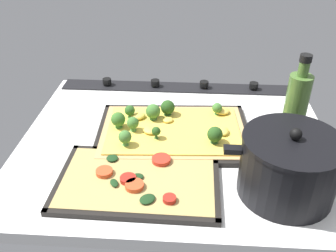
{
  "coord_description": "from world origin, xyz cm",
  "views": [
    {
      "loc": [
        -3.24,
        78.79,
        54.28
      ],
      "look_at": [
        1.78,
        0.95,
        4.64
      ],
      "focal_mm": 39.6,
      "sensor_mm": 36.0,
      "label": 1
    }
  ],
  "objects_px": {
    "oil_bottle": "(295,110)",
    "cooking_pot": "(289,166)",
    "broccoli_pizza": "(170,128)",
    "baking_tray_back": "(138,182)",
    "baking_tray_front": "(173,134)",
    "veggie_pizza_back": "(138,180)"
  },
  "relations": [
    {
      "from": "veggie_pizza_back",
      "to": "oil_bottle",
      "type": "distance_m",
      "value": 0.41
    },
    {
      "from": "cooking_pot",
      "to": "baking_tray_back",
      "type": "bearing_deg",
      "value": -0.84
    },
    {
      "from": "broccoli_pizza",
      "to": "baking_tray_back",
      "type": "distance_m",
      "value": 0.21
    },
    {
      "from": "broccoli_pizza",
      "to": "baking_tray_back",
      "type": "bearing_deg",
      "value": 73.7
    },
    {
      "from": "baking_tray_front",
      "to": "broccoli_pizza",
      "type": "distance_m",
      "value": 0.02
    },
    {
      "from": "baking_tray_front",
      "to": "veggie_pizza_back",
      "type": "bearing_deg",
      "value": 71.15
    },
    {
      "from": "cooking_pot",
      "to": "oil_bottle",
      "type": "xyz_separation_m",
      "value": [
        -0.05,
        -0.18,
        0.03
      ]
    },
    {
      "from": "baking_tray_front",
      "to": "cooking_pot",
      "type": "height_order",
      "value": "cooking_pot"
    },
    {
      "from": "baking_tray_front",
      "to": "oil_bottle",
      "type": "relative_size",
      "value": 1.72
    },
    {
      "from": "baking_tray_back",
      "to": "veggie_pizza_back",
      "type": "xyz_separation_m",
      "value": [
        0.0,
        -0.0,
        0.01
      ]
    },
    {
      "from": "broccoli_pizza",
      "to": "cooking_pot",
      "type": "bearing_deg",
      "value": 141.05
    },
    {
      "from": "broccoli_pizza",
      "to": "oil_bottle",
      "type": "xyz_separation_m",
      "value": [
        -0.3,
        0.03,
        0.08
      ]
    },
    {
      "from": "baking_tray_front",
      "to": "oil_bottle",
      "type": "bearing_deg",
      "value": 175.17
    },
    {
      "from": "baking_tray_back",
      "to": "veggie_pizza_back",
      "type": "bearing_deg",
      "value": -37.04
    },
    {
      "from": "oil_bottle",
      "to": "cooking_pot",
      "type": "bearing_deg",
      "value": 75.12
    },
    {
      "from": "veggie_pizza_back",
      "to": "baking_tray_back",
      "type": "bearing_deg",
      "value": 142.96
    },
    {
      "from": "broccoli_pizza",
      "to": "veggie_pizza_back",
      "type": "xyz_separation_m",
      "value": [
        0.06,
        0.2,
        -0.01
      ]
    },
    {
      "from": "baking_tray_front",
      "to": "cooking_pot",
      "type": "relative_size",
      "value": 1.52
    },
    {
      "from": "baking_tray_back",
      "to": "cooking_pot",
      "type": "height_order",
      "value": "cooking_pot"
    },
    {
      "from": "baking_tray_front",
      "to": "cooking_pot",
      "type": "distance_m",
      "value": 0.32
    },
    {
      "from": "baking_tray_front",
      "to": "broccoli_pizza",
      "type": "height_order",
      "value": "broccoli_pizza"
    },
    {
      "from": "baking_tray_front",
      "to": "broccoli_pizza",
      "type": "xyz_separation_m",
      "value": [
        0.01,
        -0.0,
        0.02
      ]
    }
  ]
}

